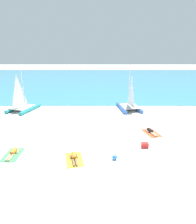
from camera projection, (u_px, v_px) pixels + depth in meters
name	position (u px, v px, depth m)	size (l,w,h in m)	color
ground_plane	(98.00, 108.00, 23.69)	(120.00, 120.00, 0.00)	white
ocean_water	(98.00, 80.00, 43.40)	(120.00, 40.00, 0.05)	teal
sailboat_teal	(22.00, 105.00, 22.51)	(3.35, 4.20, 4.77)	teal
sailboat_blue	(129.00, 104.00, 22.86)	(2.80, 3.88, 4.66)	blue
towel_left	(12.00, 155.00, 13.38)	(1.10, 1.90, 0.01)	#4CB266
sunbather_left	(12.00, 153.00, 13.41)	(0.55, 1.56, 0.30)	orange
towel_middle	(74.00, 160.00, 12.84)	(1.10, 1.90, 0.01)	yellow
sunbather_middle	(74.00, 157.00, 12.86)	(0.73, 1.56, 0.30)	orange
towel_right	(151.00, 133.00, 16.81)	(1.10, 1.90, 0.01)	#EA5933
sunbather_right	(150.00, 131.00, 16.83)	(0.83, 1.54, 0.30)	black
beach_ball	(114.00, 157.00, 12.82)	(0.34, 0.34, 0.34)	#337FE5
cooler_box	(144.00, 145.00, 14.35)	(0.50, 0.36, 0.36)	red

